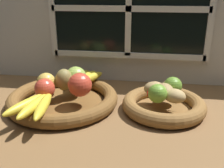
{
  "coord_description": "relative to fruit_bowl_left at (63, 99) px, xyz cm",
  "views": [
    {
      "loc": [
        8.76,
        -75.92,
        38.27
      ],
      "look_at": [
        -2.72,
        0.98,
        8.69
      ],
      "focal_mm": 40.07,
      "sensor_mm": 36.0,
      "label": 1
    }
  ],
  "objects": [
    {
      "name": "ground_plane",
      "position": [
        20.09,
        -0.98,
        -3.66
      ],
      "size": [
        140.0,
        90.0,
        3.0
      ],
      "primitive_type": "cube",
      "color": "brown"
    },
    {
      "name": "back_wall",
      "position": [
        20.09,
        28.79,
        25.72
      ],
      "size": [
        140.0,
        4.6,
        55.0
      ],
      "color": "silver",
      "rests_on": "ground_plane"
    },
    {
      "name": "fruit_bowl_left",
      "position": [
        0.0,
        0.0,
        0.0
      ],
      "size": [
        38.43,
        38.43,
        4.69
      ],
      "color": "brown",
      "rests_on": "ground_plane"
    },
    {
      "name": "fruit_bowl_right",
      "position": [
        34.74,
        0.0,
        0.02
      ],
      "size": [
        27.54,
        27.54,
        4.69
      ],
      "color": "brown",
      "rests_on": "ground_plane"
    },
    {
      "name": "apple_red_right",
      "position": [
        6.96,
        -2.25,
        6.52
      ],
      "size": [
        7.99,
        7.99,
        7.99
      ],
      "primitive_type": "sphere",
      "color": "#CC422D",
      "rests_on": "fruit_bowl_left"
    },
    {
      "name": "apple_red_front",
      "position": [
        -3.95,
        -5.57,
        5.84
      ],
      "size": [
        6.63,
        6.63,
        6.63
      ],
      "primitive_type": "sphere",
      "color": "#CC422D",
      "rests_on": "fruit_bowl_left"
    },
    {
      "name": "apple_green_back",
      "position": [
        3.34,
        5.5,
        6.36
      ],
      "size": [
        7.66,
        7.66,
        7.66
      ],
      "primitive_type": "sphere",
      "color": "#99B74C",
      "rests_on": "fruit_bowl_left"
    },
    {
      "name": "apple_golden_left",
      "position": [
        -5.85,
        0.28,
        5.82
      ],
      "size": [
        6.58,
        6.58,
        6.58
      ],
      "primitive_type": "sphere",
      "color": "gold",
      "rests_on": "fruit_bowl_left"
    },
    {
      "name": "pear_brown",
      "position": [
        0.14,
        1.89,
        6.42
      ],
      "size": [
        6.98,
        7.14,
        7.79
      ],
      "primitive_type": "ellipsoid",
      "rotation": [
        0.0,
        0.0,
        6.11
      ],
      "color": "olive",
      "rests_on": "fruit_bowl_left"
    },
    {
      "name": "banana_bunch_front",
      "position": [
        -3.48,
        -13.61,
        4.07
      ],
      "size": [
        12.83,
        19.81,
        3.08
      ],
      "color": "yellow",
      "rests_on": "fruit_bowl_left"
    },
    {
      "name": "banana_bunch_back",
      "position": [
        3.86,
        11.43,
        4.14
      ],
      "size": [
        15.19,
        17.04,
        3.22
      ],
      "color": "yellow",
      "rests_on": "fruit_bowl_left"
    },
    {
      "name": "potato_oblong",
      "position": [
        31.4,
        2.6,
        4.82
      ],
      "size": [
        8.16,
        6.92,
        4.58
      ],
      "primitive_type": "ellipsoid",
      "rotation": [
        0.0,
        0.0,
        0.28
      ],
      "color": "#A38451",
      "rests_on": "fruit_bowl_right"
    },
    {
      "name": "potato_back",
      "position": [
        36.6,
        4.09,
        4.97
      ],
      "size": [
        7.18,
        7.64,
        4.89
      ],
      "primitive_type": "ellipsoid",
      "rotation": [
        0.0,
        0.0,
        2.04
      ],
      "color": "#A38451",
      "rests_on": "fruit_bowl_right"
    },
    {
      "name": "potato_large",
      "position": [
        34.74,
        0.0,
        5.04
      ],
      "size": [
        7.64,
        9.03,
        5.02
      ],
      "primitive_type": "ellipsoid",
      "rotation": [
        0.0,
        0.0,
        5.0
      ],
      "color": "#A38451",
      "rests_on": "fruit_bowl_right"
    },
    {
      "name": "potato_small",
      "position": [
        37.71,
        -2.97,
        4.77
      ],
      "size": [
        8.37,
        7.52,
        4.49
      ],
      "primitive_type": "ellipsoid",
      "rotation": [
        0.0,
        0.0,
        2.77
      ],
      "color": "tan",
      "rests_on": "fruit_bowl_right"
    },
    {
      "name": "lime_near",
      "position": [
        32.34,
        -3.6,
        5.55
      ],
      "size": [
        6.05,
        6.05,
        6.05
      ],
      "primitive_type": "sphere",
      "color": "#6B9E33",
      "rests_on": "fruit_bowl_right"
    },
    {
      "name": "lime_far",
      "position": [
        37.54,
        3.6,
        5.62
      ],
      "size": [
        6.19,
        6.19,
        6.19
      ],
      "primitive_type": "sphere",
      "color": "olive",
      "rests_on": "fruit_bowl_right"
    },
    {
      "name": "chili_pepper",
      "position": [
        35.23,
        0.1,
        3.69
      ],
      "size": [
        12.29,
        3.63,
        2.33
      ],
      "primitive_type": "cone",
      "rotation": [
        0.0,
        1.57,
        -0.11
      ],
      "color": "red",
      "rests_on": "fruit_bowl_right"
    }
  ]
}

